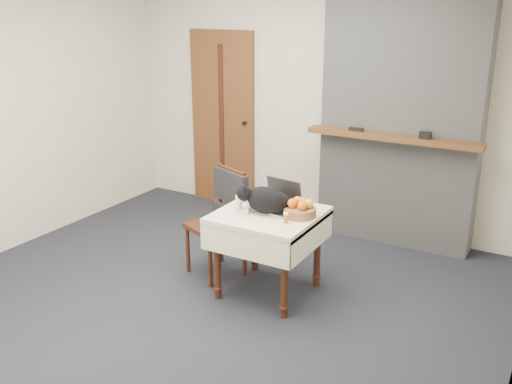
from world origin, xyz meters
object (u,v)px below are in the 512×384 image
(cream_jar, at_px, (239,204))
(laptop, at_px, (279,202))
(chair, at_px, (224,207))
(cat, at_px, (266,200))
(pill_bottle, at_px, (286,218))
(fruit_basket, at_px, (300,209))
(side_table, at_px, (269,226))
(door, at_px, (223,120))

(cream_jar, bearing_deg, laptop, 26.97)
(cream_jar, bearing_deg, chair, 143.90)
(chair, bearing_deg, laptop, 17.06)
(cat, relative_size, pill_bottle, 6.36)
(laptop, bearing_deg, chair, -176.90)
(cream_jar, xyz_separation_m, fruit_basket, (0.51, 0.09, 0.02))
(pill_bottle, distance_m, fruit_basket, 0.18)
(side_table, height_order, chair, chair)
(chair, bearing_deg, side_table, 5.83)
(cat, bearing_deg, laptop, 48.87)
(cat, distance_m, chair, 0.58)
(side_table, relative_size, chair, 0.83)
(side_table, height_order, laptop, laptop)
(laptop, xyz_separation_m, pill_bottle, (0.19, -0.24, -0.02))
(chair, bearing_deg, cat, 3.19)
(fruit_basket, bearing_deg, cream_jar, -169.86)
(laptop, bearing_deg, cream_jar, -144.80)
(laptop, distance_m, pill_bottle, 0.30)
(laptop, distance_m, cream_jar, 0.32)
(door, xyz_separation_m, chair, (1.03, -1.57, -0.40))
(door, xyz_separation_m, pill_bottle, (1.77, -1.85, -0.26))
(cat, xyz_separation_m, cream_jar, (-0.25, -0.02, -0.07))
(pill_bottle, bearing_deg, chair, 158.94)
(side_table, xyz_separation_m, fruit_basket, (0.25, 0.05, 0.17))
(door, height_order, cat, door)
(cat, relative_size, fruit_basket, 2.04)
(door, height_order, chair, door)
(laptop, height_order, pill_bottle, laptop)
(fruit_basket, bearing_deg, chair, 172.24)
(side_table, bearing_deg, door, 132.04)
(laptop, relative_size, fruit_basket, 1.41)
(pill_bottle, distance_m, chair, 0.81)
(cream_jar, bearing_deg, cat, 4.34)
(laptop, xyz_separation_m, fruit_basket, (0.22, -0.06, -0.00))
(fruit_basket, bearing_deg, pill_bottle, -99.36)
(side_table, distance_m, cream_jar, 0.30)
(cat, xyz_separation_m, fruit_basket, (0.26, 0.07, -0.05))
(door, relative_size, side_table, 2.56)
(fruit_basket, bearing_deg, laptop, 165.70)
(door, relative_size, chair, 2.12)
(side_table, xyz_separation_m, cream_jar, (-0.25, -0.04, 0.15))
(laptop, relative_size, cat, 0.69)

